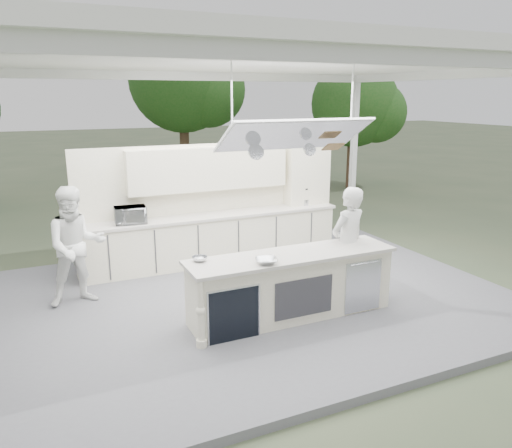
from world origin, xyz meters
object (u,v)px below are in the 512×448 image
head_chef (348,244)px  sous_chef (76,246)px  demo_island (291,286)px  back_counter (213,238)px

head_chef → sous_chef: (-3.85, 1.59, 0.02)m
head_chef → demo_island: bearing=-3.8°
back_counter → sous_chef: (-2.56, -1.01, 0.44)m
head_chef → sous_chef: 4.17m
back_counter → sous_chef: 2.78m
head_chef → sous_chef: size_ratio=0.98×
back_counter → sous_chef: sous_chef is taller
demo_island → back_counter: same height
back_counter → head_chef: head_chef is taller
demo_island → back_counter: 2.82m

